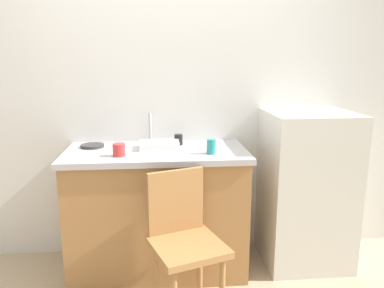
{
  "coord_description": "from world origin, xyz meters",
  "views": [
    {
      "loc": [
        -0.09,
        -1.98,
        1.56
      ],
      "look_at": [
        0.14,
        0.6,
        0.97
      ],
      "focal_mm": 35.56,
      "sensor_mm": 36.0,
      "label": 1
    }
  ],
  "objects_px": {
    "chair": "(184,238)",
    "cup_black": "(179,140)",
    "hotplate": "(92,146)",
    "cup_teal": "(211,146)",
    "dish_tray": "(160,145)",
    "cup_red": "(119,150)",
    "refrigerator": "(306,189)"
  },
  "relations": [
    {
      "from": "chair",
      "to": "cup_black",
      "type": "relative_size",
      "value": 11.43
    },
    {
      "from": "hotplate",
      "to": "cup_teal",
      "type": "distance_m",
      "value": 0.88
    },
    {
      "from": "chair",
      "to": "cup_teal",
      "type": "xyz_separation_m",
      "value": [
        0.22,
        0.4,
        0.47
      ]
    },
    {
      "from": "dish_tray",
      "to": "cup_black",
      "type": "xyz_separation_m",
      "value": [
        0.14,
        0.12,
        0.01
      ]
    },
    {
      "from": "chair",
      "to": "cup_red",
      "type": "distance_m",
      "value": 0.72
    },
    {
      "from": "refrigerator",
      "to": "dish_tray",
      "type": "xyz_separation_m",
      "value": [
        -1.1,
        0.02,
        0.36
      ]
    },
    {
      "from": "hotplate",
      "to": "refrigerator",
      "type": "bearing_deg",
      "value": -4.04
    },
    {
      "from": "cup_red",
      "to": "refrigerator",
      "type": "bearing_deg",
      "value": 6.83
    },
    {
      "from": "dish_tray",
      "to": "cup_red",
      "type": "height_order",
      "value": "cup_red"
    },
    {
      "from": "cup_teal",
      "to": "cup_red",
      "type": "bearing_deg",
      "value": -179.19
    },
    {
      "from": "refrigerator",
      "to": "cup_black",
      "type": "distance_m",
      "value": 1.04
    },
    {
      "from": "chair",
      "to": "cup_red",
      "type": "relative_size",
      "value": 10.71
    },
    {
      "from": "refrigerator",
      "to": "hotplate",
      "type": "distance_m",
      "value": 1.63
    },
    {
      "from": "refrigerator",
      "to": "cup_teal",
      "type": "distance_m",
      "value": 0.86
    },
    {
      "from": "hotplate",
      "to": "cup_red",
      "type": "relative_size",
      "value": 2.05
    },
    {
      "from": "dish_tray",
      "to": "cup_teal",
      "type": "distance_m",
      "value": 0.39
    },
    {
      "from": "cup_black",
      "to": "cup_red",
      "type": "relative_size",
      "value": 0.94
    },
    {
      "from": "refrigerator",
      "to": "cup_teal",
      "type": "xyz_separation_m",
      "value": [
        -0.75,
        -0.16,
        0.38
      ]
    },
    {
      "from": "dish_tray",
      "to": "chair",
      "type": "bearing_deg",
      "value": -76.86
    },
    {
      "from": "chair",
      "to": "cup_black",
      "type": "bearing_deg",
      "value": 69.9
    },
    {
      "from": "refrigerator",
      "to": "chair",
      "type": "height_order",
      "value": "refrigerator"
    },
    {
      "from": "dish_tray",
      "to": "cup_red",
      "type": "bearing_deg",
      "value": -145.69
    },
    {
      "from": "refrigerator",
      "to": "cup_red",
      "type": "xyz_separation_m",
      "value": [
        -1.37,
        -0.16,
        0.37
      ]
    },
    {
      "from": "cup_teal",
      "to": "cup_red",
      "type": "xyz_separation_m",
      "value": [
        -0.62,
        -0.01,
        -0.01
      ]
    },
    {
      "from": "dish_tray",
      "to": "hotplate",
      "type": "height_order",
      "value": "dish_tray"
    },
    {
      "from": "refrigerator",
      "to": "cup_black",
      "type": "relative_size",
      "value": 15.02
    },
    {
      "from": "refrigerator",
      "to": "cup_red",
      "type": "bearing_deg",
      "value": -173.17
    },
    {
      "from": "cup_black",
      "to": "dish_tray",
      "type": "bearing_deg",
      "value": -139.91
    },
    {
      "from": "dish_tray",
      "to": "cup_black",
      "type": "bearing_deg",
      "value": 40.09
    },
    {
      "from": "chair",
      "to": "cup_black",
      "type": "height_order",
      "value": "cup_black"
    },
    {
      "from": "hotplate",
      "to": "cup_black",
      "type": "xyz_separation_m",
      "value": [
        0.63,
        0.03,
        0.03
      ]
    },
    {
      "from": "chair",
      "to": "hotplate",
      "type": "distance_m",
      "value": 1.01
    }
  ]
}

